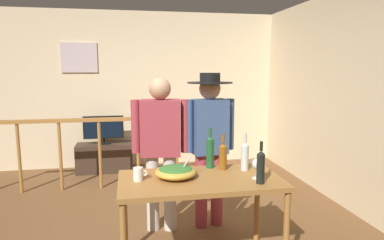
{
  "coord_description": "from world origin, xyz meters",
  "views": [
    {
      "loc": [
        -0.18,
        -3.41,
        1.69
      ],
      "look_at": [
        0.39,
        -0.36,
        1.22
      ],
      "focal_mm": 32.02,
      "sensor_mm": 36.0,
      "label": 1
    }
  ],
  "objects_px": {
    "wine_bottle_green": "(210,151)",
    "person_standing_right": "(209,137)",
    "stair_railing": "(113,143)",
    "flat_screen_tv": "(104,128)",
    "wine_bottle_dark": "(261,166)",
    "wine_bottle_amber": "(223,155)",
    "wine_bottle_clear": "(245,155)",
    "tv_console": "(105,157)",
    "person_standing_left": "(161,142)",
    "mug_white": "(138,174)",
    "wine_glass": "(257,165)",
    "serving_table": "(200,188)",
    "salad_bowl": "(176,171)",
    "framed_picture": "(79,58)"
  },
  "relations": [
    {
      "from": "stair_railing",
      "to": "salad_bowl",
      "type": "xyz_separation_m",
      "value": [
        0.6,
        -2.12,
        0.19
      ]
    },
    {
      "from": "salad_bowl",
      "to": "wine_bottle_amber",
      "type": "distance_m",
      "value": 0.48
    },
    {
      "from": "framed_picture",
      "to": "mug_white",
      "type": "height_order",
      "value": "framed_picture"
    },
    {
      "from": "tv_console",
      "to": "stair_railing",
      "type": "bearing_deg",
      "value": -77.85
    },
    {
      "from": "serving_table",
      "to": "person_standing_left",
      "type": "distance_m",
      "value": 0.83
    },
    {
      "from": "wine_bottle_green",
      "to": "person_standing_right",
      "type": "xyz_separation_m",
      "value": [
        0.1,
        0.46,
        0.04
      ]
    },
    {
      "from": "person_standing_left",
      "to": "wine_bottle_clear",
      "type": "bearing_deg",
      "value": 146.7
    },
    {
      "from": "flat_screen_tv",
      "to": "mug_white",
      "type": "relative_size",
      "value": 5.51
    },
    {
      "from": "flat_screen_tv",
      "to": "salad_bowl",
      "type": "height_order",
      "value": "salad_bowl"
    },
    {
      "from": "wine_bottle_amber",
      "to": "wine_bottle_clear",
      "type": "distance_m",
      "value": 0.2
    },
    {
      "from": "stair_railing",
      "to": "wine_bottle_amber",
      "type": "distance_m",
      "value": 2.24
    },
    {
      "from": "wine_bottle_green",
      "to": "person_standing_right",
      "type": "height_order",
      "value": "person_standing_right"
    },
    {
      "from": "wine_bottle_dark",
      "to": "salad_bowl",
      "type": "bearing_deg",
      "value": 157.9
    },
    {
      "from": "tv_console",
      "to": "wine_bottle_amber",
      "type": "xyz_separation_m",
      "value": [
        1.23,
        -2.79,
        0.69
      ]
    },
    {
      "from": "stair_railing",
      "to": "wine_bottle_green",
      "type": "height_order",
      "value": "wine_bottle_green"
    },
    {
      "from": "salad_bowl",
      "to": "wine_bottle_green",
      "type": "xyz_separation_m",
      "value": [
        0.35,
        0.24,
        0.1
      ]
    },
    {
      "from": "tv_console",
      "to": "wine_bottle_clear",
      "type": "xyz_separation_m",
      "value": [
        1.42,
        -2.84,
        0.69
      ]
    },
    {
      "from": "flat_screen_tv",
      "to": "serving_table",
      "type": "height_order",
      "value": "flat_screen_tv"
    },
    {
      "from": "flat_screen_tv",
      "to": "mug_white",
      "type": "height_order",
      "value": "flat_screen_tv"
    },
    {
      "from": "wine_glass",
      "to": "wine_bottle_amber",
      "type": "distance_m",
      "value": 0.37
    },
    {
      "from": "wine_bottle_dark",
      "to": "mug_white",
      "type": "height_order",
      "value": "wine_bottle_dark"
    },
    {
      "from": "tv_console",
      "to": "mug_white",
      "type": "height_order",
      "value": "mug_white"
    },
    {
      "from": "person_standing_right",
      "to": "wine_bottle_amber",
      "type": "bearing_deg",
      "value": 82.33
    },
    {
      "from": "wine_bottle_clear",
      "to": "salad_bowl",
      "type": "bearing_deg",
      "value": -170.63
    },
    {
      "from": "wine_bottle_dark",
      "to": "wine_bottle_amber",
      "type": "distance_m",
      "value": 0.46
    },
    {
      "from": "stair_railing",
      "to": "person_standing_left",
      "type": "relative_size",
      "value": 1.71
    },
    {
      "from": "wine_bottle_clear",
      "to": "person_standing_left",
      "type": "xyz_separation_m",
      "value": [
        -0.7,
        0.59,
        0.02
      ]
    },
    {
      "from": "flat_screen_tv",
      "to": "wine_bottle_green",
      "type": "bearing_deg",
      "value": -67.11
    },
    {
      "from": "stair_railing",
      "to": "wine_bottle_dark",
      "type": "xyz_separation_m",
      "value": [
        1.24,
        -2.38,
        0.27
      ]
    },
    {
      "from": "stair_railing",
      "to": "person_standing_left",
      "type": "height_order",
      "value": "person_standing_left"
    },
    {
      "from": "tv_console",
      "to": "salad_bowl",
      "type": "height_order",
      "value": "salad_bowl"
    },
    {
      "from": "wine_bottle_dark",
      "to": "person_standing_right",
      "type": "distance_m",
      "value": 0.98
    },
    {
      "from": "salad_bowl",
      "to": "person_standing_left",
      "type": "bearing_deg",
      "value": 94.7
    },
    {
      "from": "wine_bottle_clear",
      "to": "wine_bottle_amber",
      "type": "bearing_deg",
      "value": 164.23
    },
    {
      "from": "flat_screen_tv",
      "to": "wine_glass",
      "type": "xyz_separation_m",
      "value": [
        1.43,
        -3.06,
        0.17
      ]
    },
    {
      "from": "tv_console",
      "to": "flat_screen_tv",
      "type": "xyz_separation_m",
      "value": [
        0.0,
        -0.03,
        0.5
      ]
    },
    {
      "from": "tv_console",
      "to": "wine_bottle_clear",
      "type": "relative_size",
      "value": 2.67
    },
    {
      "from": "wine_bottle_green",
      "to": "serving_table",
      "type": "bearing_deg",
      "value": -118.07
    },
    {
      "from": "flat_screen_tv",
      "to": "salad_bowl",
      "type": "relative_size",
      "value": 1.86
    },
    {
      "from": "wine_bottle_clear",
      "to": "wine_bottle_dark",
      "type": "bearing_deg",
      "value": -89.55
    },
    {
      "from": "stair_railing",
      "to": "person_standing_left",
      "type": "xyz_separation_m",
      "value": [
        0.54,
        -1.42,
        0.29
      ]
    },
    {
      "from": "serving_table",
      "to": "person_standing_right",
      "type": "xyz_separation_m",
      "value": [
        0.26,
        0.75,
        0.28
      ]
    },
    {
      "from": "wine_bottle_dark",
      "to": "person_standing_right",
      "type": "xyz_separation_m",
      "value": [
        -0.19,
        0.96,
        0.05
      ]
    },
    {
      "from": "tv_console",
      "to": "flat_screen_tv",
      "type": "bearing_deg",
      "value": -90.0
    },
    {
      "from": "wine_bottle_clear",
      "to": "framed_picture",
      "type": "bearing_deg",
      "value": 119.73
    },
    {
      "from": "serving_table",
      "to": "salad_bowl",
      "type": "height_order",
      "value": "salad_bowl"
    },
    {
      "from": "mug_white",
      "to": "person_standing_left",
      "type": "xyz_separation_m",
      "value": [
        0.25,
        0.71,
        0.1
      ]
    },
    {
      "from": "wine_glass",
      "to": "person_standing_right",
      "type": "relative_size",
      "value": 0.1
    },
    {
      "from": "stair_railing",
      "to": "mug_white",
      "type": "xyz_separation_m",
      "value": [
        0.3,
        -2.13,
        0.19
      ]
    },
    {
      "from": "stair_railing",
      "to": "wine_bottle_dark",
      "type": "distance_m",
      "value": 2.7
    }
  ]
}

